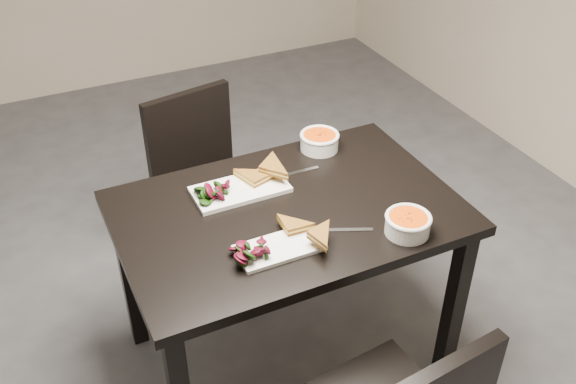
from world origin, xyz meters
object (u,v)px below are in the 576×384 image
(soup_bowl_near, at_px, (408,223))
(plate_near, at_px, (279,248))
(chair_far, at_px, (204,174))
(soup_bowl_far, at_px, (319,140))
(table, at_px, (288,230))
(plate_far, at_px, (240,189))

(soup_bowl_near, bearing_deg, plate_near, 166.33)
(plate_near, bearing_deg, chair_far, 87.40)
(soup_bowl_far, bearing_deg, plate_near, -129.18)
(soup_bowl_far, bearing_deg, table, -132.81)
(chair_far, height_order, plate_near, chair_far)
(table, relative_size, plate_near, 4.24)
(chair_far, xyz_separation_m, plate_far, (-0.03, -0.55, 0.27))
(soup_bowl_near, height_order, soup_bowl_far, same)
(table, xyz_separation_m, soup_bowl_far, (0.29, 0.31, 0.14))
(chair_far, relative_size, soup_bowl_far, 5.35)
(soup_bowl_near, xyz_separation_m, plate_far, (-0.42, 0.46, -0.03))
(plate_near, bearing_deg, soup_bowl_near, -13.67)
(chair_far, distance_m, soup_bowl_far, 0.63)
(table, bearing_deg, soup_bowl_near, -44.32)
(soup_bowl_near, bearing_deg, chair_far, 110.64)
(table, bearing_deg, plate_near, -122.44)
(plate_near, relative_size, soup_bowl_far, 1.78)
(soup_bowl_near, distance_m, soup_bowl_far, 0.61)
(soup_bowl_near, height_order, plate_far, soup_bowl_near)
(soup_bowl_near, bearing_deg, plate_far, 131.90)
(soup_bowl_near, bearing_deg, table, 135.68)
(plate_near, distance_m, soup_bowl_far, 0.65)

